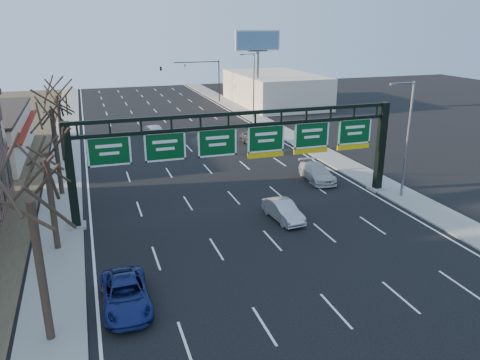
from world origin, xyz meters
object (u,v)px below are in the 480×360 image
object	(u,v)px
car_blue_suv	(126,295)
sign_gantry	(244,146)
car_white_wagon	(317,172)
car_silver_sedan	(283,211)

from	to	relation	value
car_blue_suv	sign_gantry	bearing A→B (deg)	47.47
car_white_wagon	car_blue_suv	bearing A→B (deg)	-136.62
car_silver_sedan	car_white_wagon	xyz separation A→B (m)	(6.23, 6.98, 0.04)
car_silver_sedan	car_blue_suv	bearing A→B (deg)	-152.45
sign_gantry	car_white_wagon	size ratio (longest dim) A/B	5.00
sign_gantry	car_blue_suv	distance (m)	14.77
car_silver_sedan	car_white_wagon	world-z (taller)	car_white_wagon
car_white_wagon	sign_gantry	bearing A→B (deg)	-150.33
sign_gantry	car_blue_suv	world-z (taller)	sign_gantry
car_blue_suv	car_white_wagon	xyz separation A→B (m)	(17.63, 14.28, 0.05)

